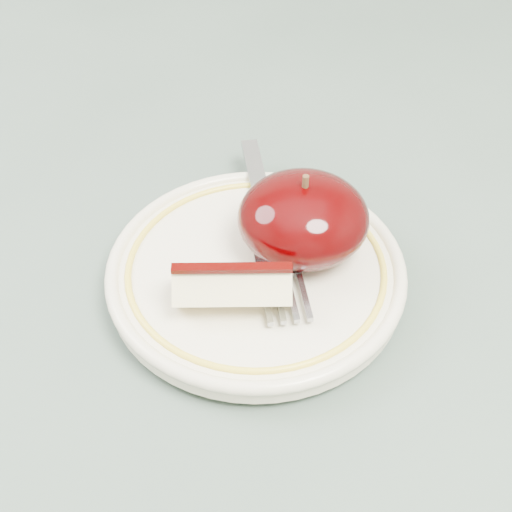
{
  "coord_description": "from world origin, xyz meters",
  "views": [
    {
      "loc": [
        0.11,
        -0.3,
        1.09
      ],
      "look_at": [
        0.1,
        0.01,
        0.78
      ],
      "focal_mm": 50.0,
      "sensor_mm": 36.0,
      "label": 1
    }
  ],
  "objects_px": {
    "table": "(116,377)",
    "fork": "(268,226)",
    "plate": "(256,272)",
    "apple_half": "(303,218)"
  },
  "relations": [
    {
      "from": "table",
      "to": "fork",
      "type": "height_order",
      "value": "fork"
    },
    {
      "from": "table",
      "to": "plate",
      "type": "height_order",
      "value": "plate"
    },
    {
      "from": "apple_half",
      "to": "fork",
      "type": "relative_size",
      "value": 0.47
    },
    {
      "from": "apple_half",
      "to": "fork",
      "type": "xyz_separation_m",
      "value": [
        -0.02,
        0.02,
        -0.02
      ]
    },
    {
      "from": "table",
      "to": "plate",
      "type": "relative_size",
      "value": 4.72
    },
    {
      "from": "apple_half",
      "to": "plate",
      "type": "bearing_deg",
      "value": -148.48
    },
    {
      "from": "plate",
      "to": "fork",
      "type": "distance_m",
      "value": 0.04
    },
    {
      "from": "plate",
      "to": "apple_half",
      "type": "xyz_separation_m",
      "value": [
        0.03,
        0.02,
        0.03
      ]
    },
    {
      "from": "plate",
      "to": "apple_half",
      "type": "relative_size",
      "value": 2.3
    },
    {
      "from": "table",
      "to": "fork",
      "type": "distance_m",
      "value": 0.16
    }
  ]
}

